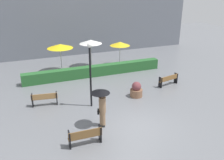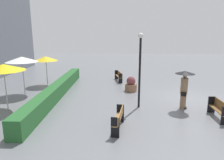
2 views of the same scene
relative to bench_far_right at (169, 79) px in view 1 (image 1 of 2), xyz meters
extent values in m
plane|color=slate|center=(-4.96, -4.32, -0.50)|extent=(60.00, 60.00, 0.00)
cube|color=olive|center=(-0.01, 0.05, -0.05)|extent=(1.80, 0.59, 0.04)
cube|color=olive|center=(0.02, -0.08, 0.14)|extent=(1.76, 0.40, 0.36)
cube|color=black|center=(-0.83, -0.14, -0.09)|extent=(0.13, 0.33, 0.82)
cube|color=black|center=(0.81, 0.20, -0.09)|extent=(0.13, 0.33, 0.82)
cube|color=#9E7242|center=(-9.29, 0.12, -0.02)|extent=(1.65, 0.48, 0.04)
cube|color=#9E7242|center=(-9.31, -0.02, 0.18)|extent=(1.62, 0.28, 0.37)
cube|color=black|center=(-10.04, 0.21, -0.07)|extent=(0.11, 0.35, 0.86)
cube|color=black|center=(-8.54, -0.01, -0.07)|extent=(0.11, 0.35, 0.86)
cube|color=brown|center=(-7.98, -4.78, -0.08)|extent=(1.65, 0.32, 0.04)
cube|color=brown|center=(-7.98, -4.94, 0.16)|extent=(1.64, 0.09, 0.43)
cube|color=black|center=(-8.74, -4.78, -0.06)|extent=(0.07, 0.38, 0.87)
cube|color=black|center=(-7.22, -4.82, -0.06)|extent=(0.07, 0.38, 0.87)
cylinder|color=#8C6B4C|center=(-6.63, -3.52, -0.08)|extent=(0.32, 0.32, 0.83)
cube|color=black|center=(-6.65, -3.58, -0.46)|extent=(0.36, 0.40, 0.08)
cylinder|color=#8C6B4C|center=(-6.63, -3.52, 0.78)|extent=(0.38, 0.38, 0.90)
sphere|color=tan|center=(-6.63, -3.52, 1.33)|extent=(0.21, 0.21, 0.21)
cube|color=black|center=(-6.84, -3.46, 0.38)|extent=(0.20, 0.30, 0.22)
cylinder|color=black|center=(-6.72, -3.48, 1.11)|extent=(0.02, 0.02, 0.90)
cone|color=black|center=(-6.72, -3.48, 1.56)|extent=(1.04, 1.04, 0.16)
cylinder|color=brown|center=(-3.21, -0.85, -0.24)|extent=(0.86, 0.86, 0.52)
sphere|color=brown|center=(-3.21, -0.85, 0.26)|extent=(0.64, 0.64, 0.64)
cylinder|color=black|center=(-6.53, -1.08, 1.43)|extent=(0.12, 0.12, 3.85)
sphere|color=white|center=(-6.53, -1.08, 3.47)|extent=(0.28, 0.28, 0.28)
cylinder|color=silver|center=(-7.08, 6.13, 0.67)|extent=(0.06, 0.06, 2.34)
cone|color=yellow|center=(-7.08, 6.13, 1.84)|extent=(2.22, 2.22, 0.35)
cylinder|color=silver|center=(-4.23, 6.46, 0.71)|extent=(0.06, 0.06, 2.41)
cone|color=white|center=(-4.23, 6.46, 1.92)|extent=(2.07, 2.07, 0.35)
cylinder|color=silver|center=(-1.62, 5.78, 0.58)|extent=(0.06, 0.06, 2.16)
cone|color=yellow|center=(-1.62, 5.78, 1.66)|extent=(1.85, 1.85, 0.35)
cube|color=#28602D|center=(-4.63, 4.08, -0.05)|extent=(11.89, 0.70, 0.89)
cube|color=slate|center=(-4.96, 11.68, 4.59)|extent=(28.00, 1.20, 10.17)
camera|label=1|loc=(-10.37, -14.42, 6.80)|focal=38.70mm
camera|label=2|loc=(-17.51, 0.15, 3.56)|focal=32.71mm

